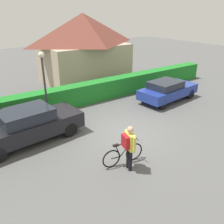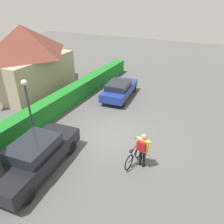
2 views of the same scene
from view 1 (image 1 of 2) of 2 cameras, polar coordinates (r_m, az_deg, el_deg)
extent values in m
plane|color=#535353|center=(11.08, 3.22, -5.06)|extent=(60.00, 60.00, 0.00)
cube|color=#1D7625|center=(14.33, -7.97, 4.18)|extent=(21.25, 0.90, 1.20)
cube|color=tan|center=(18.97, -6.61, 11.66)|extent=(6.14, 4.30, 2.85)
pyramid|color=brown|center=(18.62, -6.99, 19.27)|extent=(6.44, 4.52, 2.19)
cube|color=black|center=(10.74, -19.47, -3.48)|extent=(4.74, 2.17, 0.67)
cube|color=#1E232D|center=(10.50, -20.05, -0.70)|extent=(2.22, 1.73, 0.49)
cylinder|color=black|center=(12.08, -13.90, -1.47)|extent=(0.67, 0.24, 0.66)
cylinder|color=black|center=(10.82, -10.01, -4.19)|extent=(0.67, 0.24, 0.66)
cube|color=navy|center=(15.19, 13.37, 4.88)|extent=(4.15, 2.03, 0.57)
cube|color=#1E232D|center=(14.78, 12.75, 6.43)|extent=(2.08, 1.64, 0.42)
cylinder|color=black|center=(16.75, 14.08, 5.53)|extent=(0.63, 0.24, 0.62)
cylinder|color=black|center=(15.99, 18.34, 4.17)|extent=(0.63, 0.24, 0.62)
cylinder|color=black|center=(14.70, 7.76, 3.51)|extent=(0.63, 0.24, 0.62)
cylinder|color=black|center=(13.83, 12.30, 1.86)|extent=(0.63, 0.24, 0.62)
torus|color=black|center=(9.09, 5.32, -9.51)|extent=(0.72, 0.14, 0.72)
torus|color=black|center=(8.68, -0.15, -11.19)|extent=(0.72, 0.14, 0.72)
cylinder|color=black|center=(8.80, 3.74, -8.42)|extent=(0.63, 0.11, 0.65)
cylinder|color=black|center=(8.66, 1.47, -9.44)|extent=(0.22, 0.06, 0.51)
cylinder|color=black|center=(8.63, 3.10, -7.38)|extent=(0.74, 0.13, 0.14)
cylinder|color=black|center=(8.75, 0.93, -10.92)|extent=(0.37, 0.08, 0.05)
cylinder|color=black|center=(8.93, 5.39, -7.87)|extent=(0.04, 0.04, 0.61)
cube|color=black|center=(8.47, 0.93, -8.01)|extent=(0.23, 0.13, 0.06)
cylinder|color=black|center=(8.76, 5.48, -6.01)|extent=(0.09, 0.50, 0.03)
cylinder|color=black|center=(8.64, 3.89, -10.90)|extent=(0.13, 0.13, 0.85)
cylinder|color=black|center=(8.51, 4.45, -11.51)|extent=(0.13, 0.13, 0.85)
cube|color=#D8CC4C|center=(8.18, 4.32, -7.03)|extent=(0.29, 0.52, 0.60)
sphere|color=tan|center=(7.97, 4.42, -4.25)|extent=(0.23, 0.23, 0.23)
cylinder|color=#D8CC4C|center=(8.40, 3.37, -6.01)|extent=(0.09, 0.09, 0.57)
cylinder|color=#D8CC4C|center=(7.96, 5.33, -7.93)|extent=(0.09, 0.09, 0.57)
cube|color=maroon|center=(8.10, 3.32, -7.09)|extent=(0.23, 0.42, 0.46)
cylinder|color=#38383D|center=(12.11, -15.71, 4.98)|extent=(0.10, 0.10, 3.24)
sphere|color=#F2EDCC|center=(11.70, -16.66, 13.06)|extent=(0.28, 0.28, 0.28)
cylinder|color=red|center=(12.06, -24.40, -2.95)|extent=(0.20, 0.20, 0.70)
sphere|color=red|center=(11.91, -24.70, -1.35)|extent=(0.18, 0.18, 0.18)
camera|label=2|loc=(4.54, -85.72, 23.35)|focal=34.84mm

